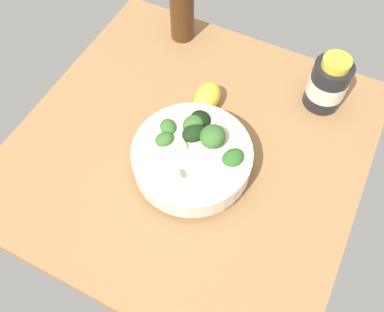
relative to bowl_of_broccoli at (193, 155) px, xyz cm
name	(u,v)px	position (x,y,z in cm)	size (l,w,h in cm)	color
ground_plane	(190,150)	(-2.54, 3.91, -5.91)	(60.31, 60.31, 4.32)	#996D42
bowl_of_broccoli	(193,155)	(0.00, 0.00, 0.00)	(19.87, 19.87, 9.36)	silver
lemon_wedge	(207,97)	(-3.53, 13.02, -1.24)	(6.71, 4.44, 5.01)	yellow
bottle_tall	(182,3)	(-16.48, 28.06, 4.56)	(4.93, 4.93, 17.95)	#472814
bottle_short	(328,84)	(15.49, 23.78, 1.30)	(7.14, 7.14, 11.09)	black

